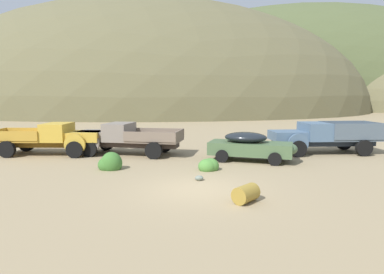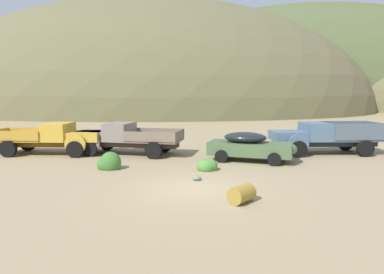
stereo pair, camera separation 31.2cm
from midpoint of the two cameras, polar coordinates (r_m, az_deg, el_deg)
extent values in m
plane|color=#998460|center=(12.76, 1.09, -8.98)|extent=(300.00, 300.00, 0.00)
ellipsoid|color=brown|center=(81.19, -7.37, 4.66)|extent=(101.38, 73.81, 49.34)
ellipsoid|color=#4C5633|center=(99.80, 19.94, 4.76)|extent=(119.17, 51.25, 55.79)
cube|color=brown|center=(21.79, -22.87, -0.99)|extent=(6.11, 1.10, 0.36)
cube|color=gold|center=(20.88, -17.35, 0.17)|extent=(1.96, 1.78, 0.55)
cube|color=#B7B2A8|center=(20.60, -14.99, 0.09)|extent=(0.10, 1.20, 0.44)
cylinder|color=gold|center=(20.06, -18.98, -1.20)|extent=(1.20, 0.20, 1.20)
cylinder|color=gold|center=(21.98, -17.05, -0.41)|extent=(1.20, 0.20, 1.20)
cube|color=gold|center=(21.47, -21.57, 0.85)|extent=(1.45, 2.03, 1.05)
cube|color=black|center=(21.20, -20.03, 1.42)|extent=(0.08, 1.70, 0.59)
cube|color=#B5882D|center=(22.52, -26.75, -0.34)|extent=(3.12, 2.15, 0.12)
cube|color=#B5882D|center=(21.58, -28.14, 0.18)|extent=(3.08, 0.16, 0.55)
cube|color=#B5882D|center=(23.40, -25.56, 0.81)|extent=(3.08, 0.16, 0.55)
cylinder|color=black|center=(20.05, -19.01, -2.01)|extent=(0.97, 0.30, 0.96)
cylinder|color=black|center=(22.07, -16.97, -1.11)|extent=(0.97, 0.30, 0.96)
cylinder|color=black|center=(21.77, -28.66, -1.80)|extent=(0.97, 0.30, 0.96)
cylinder|color=black|center=(23.64, -25.97, -0.99)|extent=(0.97, 0.30, 0.96)
cube|color=#3D322D|center=(20.35, -10.33, -1.09)|extent=(6.11, 1.86, 0.36)
cube|color=slate|center=(21.21, -15.94, 0.33)|extent=(2.14, 2.08, 0.55)
cube|color=#B7B2A8|center=(21.63, -18.03, 0.31)|extent=(0.25, 1.26, 0.44)
cylinder|color=slate|center=(22.10, -14.04, -0.27)|extent=(1.21, 0.35, 1.20)
cylinder|color=slate|center=(20.18, -16.67, -1.06)|extent=(1.21, 0.35, 1.20)
cube|color=slate|center=(20.48, -11.86, 0.92)|extent=(1.67, 2.28, 1.05)
cube|color=black|center=(20.71, -13.47, 1.53)|extent=(0.30, 1.77, 0.59)
cube|color=#746354|center=(19.77, -5.90, -0.55)|extent=(3.32, 2.60, 0.12)
cube|color=#746354|center=(20.77, -5.02, 0.77)|extent=(3.03, 0.52, 0.55)
cube|color=#746354|center=(18.69, -6.91, 0.03)|extent=(3.03, 0.52, 0.55)
cube|color=#746354|center=(19.35, -1.79, 0.32)|extent=(0.40, 2.19, 0.55)
cylinder|color=black|center=(22.19, -13.96, -0.97)|extent=(0.99, 0.41, 0.96)
cylinder|color=black|center=(20.17, -16.72, -1.87)|extent=(0.99, 0.41, 0.96)
cylinder|color=black|center=(20.85, -4.29, -1.29)|extent=(0.99, 0.41, 0.96)
cylinder|color=black|center=(18.68, -6.18, -2.31)|extent=(0.99, 0.41, 0.96)
cube|color=#47603D|center=(18.27, 10.38, -1.97)|extent=(4.71, 2.86, 0.68)
ellipsoid|color=black|center=(18.22, 9.60, -0.07)|extent=(2.61, 2.11, 0.57)
ellipsoid|color=#47603D|center=(18.10, 16.60, -2.02)|extent=(1.30, 1.64, 0.61)
cylinder|color=black|center=(17.31, 14.42, -3.73)|extent=(0.71, 0.37, 0.68)
cylinder|color=black|center=(19.08, 14.79, -2.74)|extent=(0.71, 0.37, 0.68)
cylinder|color=black|center=(17.69, 5.57, -3.30)|extent=(0.71, 0.37, 0.68)
cylinder|color=black|center=(19.42, 6.73, -2.37)|extent=(0.71, 0.37, 0.68)
cube|color=#262D39|center=(21.84, 22.09, -0.94)|extent=(6.22, 1.69, 0.36)
cube|color=slate|center=(20.92, 16.53, 0.21)|extent=(2.13, 2.01, 0.55)
cube|color=#B7B2A8|center=(20.64, 14.15, 0.12)|extent=(0.22, 1.25, 0.44)
cylinder|color=slate|center=(22.05, 16.20, -0.36)|extent=(1.21, 0.31, 1.20)
cylinder|color=slate|center=(20.05, 18.21, -1.17)|extent=(1.21, 0.31, 1.20)
cube|color=slate|center=(21.51, 20.78, 0.90)|extent=(1.64, 2.23, 1.05)
cube|color=black|center=(21.24, 19.22, 1.46)|extent=(0.24, 1.76, 0.59)
cube|color=#4D5B67|center=(22.57, 25.99, -0.28)|extent=(3.33, 2.50, 0.12)
cube|color=#4D5B67|center=(23.46, 24.79, 1.36)|extent=(3.10, 0.44, 0.95)
cube|color=#4D5B67|center=(21.58, 27.46, 0.76)|extent=(3.10, 0.44, 0.95)
cube|color=#4D5B67|center=(23.27, 29.27, 1.06)|extent=(0.34, 2.17, 0.95)
cylinder|color=black|center=(22.14, 16.12, -1.06)|extent=(0.98, 0.38, 0.96)
cylinder|color=black|center=(20.04, 18.24, -1.98)|extent=(0.98, 0.38, 0.96)
cylinder|color=black|center=(23.73, 25.17, -0.92)|extent=(0.98, 0.38, 0.96)
cylinder|color=black|center=(21.78, 27.96, -1.75)|extent=(0.98, 0.38, 0.96)
cylinder|color=olive|center=(11.34, 9.31, -9.62)|extent=(1.03, 1.07, 0.59)
ellipsoid|color=#3D702D|center=(24.38, -16.93, -1.06)|extent=(0.67, 0.60, 0.65)
ellipsoid|color=#3D702D|center=(24.49, -17.22, -0.98)|extent=(0.80, 0.72, 0.73)
ellipsoid|color=#3D702D|center=(16.51, -13.28, -4.36)|extent=(1.03, 0.93, 1.10)
ellipsoid|color=#3D702D|center=(16.59, -13.80, -4.60)|extent=(1.00, 0.90, 0.81)
ellipsoid|color=#4C8438|center=(15.99, 3.70, -5.14)|extent=(0.65, 0.59, 0.51)
ellipsoid|color=#4C8438|center=(15.92, 3.48, -4.97)|extent=(0.83, 0.75, 0.74)
ellipsoid|color=#4C8438|center=(15.82, 2.93, -5.06)|extent=(0.86, 0.77, 0.72)
ellipsoid|color=slate|center=(14.03, 1.48, -7.06)|extent=(0.36, 0.30, 0.22)
camera|label=1|loc=(0.16, -89.55, 0.06)|focal=31.09mm
camera|label=2|loc=(0.16, 90.45, -0.06)|focal=31.09mm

